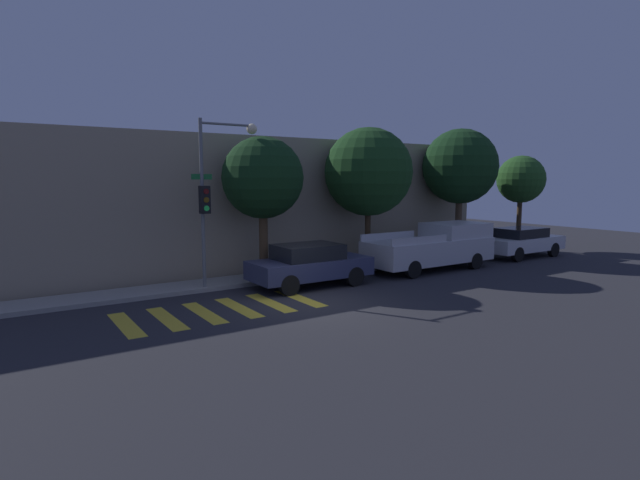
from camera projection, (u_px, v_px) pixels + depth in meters
ground_plane at (311, 304)px, 14.92m from camera, size 60.00×60.00×0.00m
sidewalk at (252, 279)px, 18.22m from camera, size 26.00×1.61×0.14m
building_row at (208, 203)px, 21.39m from camera, size 26.00×6.00×5.38m
crosswalk at (222, 310)px, 14.21m from camera, size 5.66×2.60×0.00m
traffic_light_pole at (215, 182)px, 16.41m from camera, size 2.36×0.56×5.67m
sedan_near_corner at (310, 264)px, 17.27m from camera, size 4.25×1.84×1.48m
pickup_truck at (434, 246)px, 20.58m from camera, size 5.69×2.10×1.87m
sedan_middle at (521, 241)px, 23.84m from camera, size 4.53×1.78×1.42m
tree_near_corner at (263, 178)px, 17.82m from camera, size 2.94×2.94×5.24m
tree_midblock at (368, 172)px, 20.44m from camera, size 3.62×3.62×5.82m
tree_far_end at (460, 167)px, 23.43m from camera, size 3.51×3.51×6.07m
tree_behind_truck at (521, 180)px, 26.09m from camera, size 2.47×2.47×4.95m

